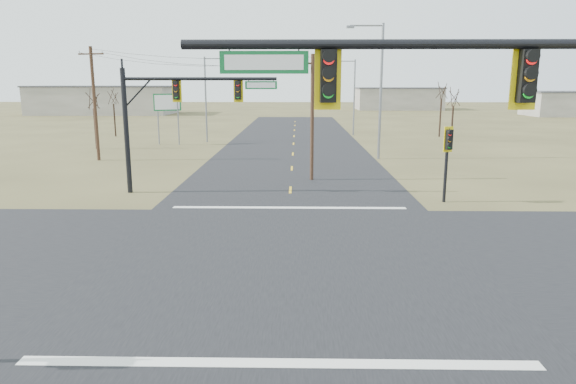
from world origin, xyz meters
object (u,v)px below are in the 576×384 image
(bare_tree_a, at_px, (93,99))
(bare_tree_b, at_px, (113,96))
(mast_arm_far, at_px, (176,104))
(bare_tree_d, at_px, (442,90))
(streetlight_a, at_px, (378,84))
(streetlight_c, at_px, (207,95))
(pedestal_signal_ne, at_px, (448,147))
(mast_arm_near, at_px, (544,121))
(streetlight_b, at_px, (353,93))
(highway_sign, at_px, (168,108))
(bare_tree_c, at_px, (454,96))
(utility_pole_near, at_px, (312,115))
(utility_pole_far, at_px, (95,102))

(bare_tree_a, xyz_separation_m, bare_tree_b, (-2.28, 11.90, -0.06))
(mast_arm_far, bearing_deg, bare_tree_d, 61.24)
(streetlight_a, distance_m, streetlight_c, 20.64)
(pedestal_signal_ne, distance_m, bare_tree_b, 45.82)
(mast_arm_near, bearing_deg, mast_arm_far, 119.34)
(pedestal_signal_ne, relative_size, streetlight_b, 0.45)
(streetlight_c, relative_size, bare_tree_b, 1.51)
(mast_arm_near, relative_size, bare_tree_a, 1.81)
(streetlight_b, bearing_deg, highway_sign, -134.07)
(bare_tree_a, relative_size, bare_tree_b, 1.02)
(streetlight_b, bearing_deg, mast_arm_far, -92.63)
(streetlight_a, xyz_separation_m, bare_tree_b, (-28.68, 18.21, -1.43))
(streetlight_b, relative_size, streetlight_c, 1.00)
(streetlight_c, relative_size, bare_tree_a, 1.48)
(streetlight_a, distance_m, bare_tree_c, 17.08)
(bare_tree_b, bearing_deg, bare_tree_a, -79.13)
(mast_arm_near, xyz_separation_m, highway_sign, (-18.53, 42.83, -1.78))
(highway_sign, relative_size, streetlight_c, 0.58)
(utility_pole_near, distance_m, streetlight_b, 30.73)
(mast_arm_far, relative_size, utility_pole_far, 0.96)
(utility_pole_near, relative_size, bare_tree_b, 1.36)
(pedestal_signal_ne, relative_size, streetlight_a, 0.37)
(utility_pole_far, relative_size, streetlight_a, 0.83)
(mast_arm_near, xyz_separation_m, streetlight_a, (1.62, 32.83, 0.66))
(utility_pole_far, distance_m, streetlight_c, 15.43)
(mast_arm_far, bearing_deg, bare_tree_c, 56.54)
(streetlight_c, xyz_separation_m, bare_tree_b, (-12.30, 5.72, -0.30))
(pedestal_signal_ne, bearing_deg, bare_tree_b, 109.09)
(pedestal_signal_ne, xyz_separation_m, streetlight_a, (-1.29, 16.40, 3.19))
(mast_arm_near, relative_size, utility_pole_near, 1.37)
(mast_arm_near, height_order, mast_arm_far, mast_arm_near)
(streetlight_a, height_order, streetlight_c, streetlight_a)
(bare_tree_d, bearing_deg, bare_tree_b, -179.28)
(pedestal_signal_ne, distance_m, utility_pole_far, 28.88)
(streetlight_b, bearing_deg, bare_tree_d, 10.46)
(mast_arm_near, height_order, pedestal_signal_ne, mast_arm_near)
(highway_sign, xyz_separation_m, bare_tree_d, (30.58, 8.70, 1.70))
(pedestal_signal_ne, xyz_separation_m, utility_pole_far, (-24.56, 15.09, 1.76))
(utility_pole_far, relative_size, streetlight_b, 1.01)
(utility_pole_near, distance_m, bare_tree_c, 28.42)
(mast_arm_far, distance_m, pedestal_signal_ne, 15.19)
(streetlight_b, distance_m, bare_tree_a, 29.90)
(mast_arm_far, distance_m, bare_tree_a, 24.11)
(pedestal_signal_ne, bearing_deg, streetlight_a, 72.69)
(highway_sign, xyz_separation_m, streetlight_a, (20.14, -10.00, 2.45))
(mast_arm_near, xyz_separation_m, bare_tree_a, (-24.78, 39.15, -0.72))
(bare_tree_c, distance_m, bare_tree_d, 5.22)
(pedestal_signal_ne, relative_size, utility_pole_near, 0.51)
(streetlight_c, relative_size, bare_tree_d, 1.33)
(highway_sign, relative_size, bare_tree_a, 0.86)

